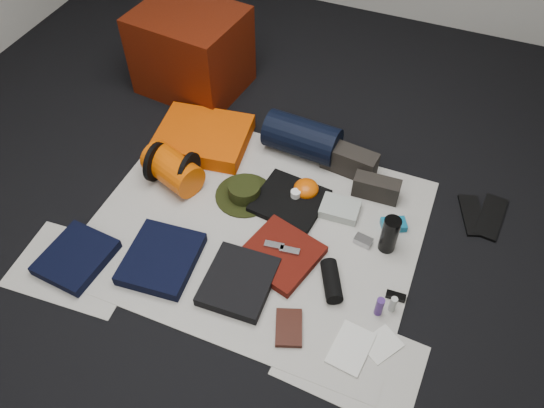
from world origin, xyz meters
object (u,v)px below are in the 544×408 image
at_px(water_bottle, 390,234).
at_px(paperback_book, 289,328).
at_px(sleeping_pad, 203,137).
at_px(navy_duffel, 302,137).
at_px(red_cabinet, 192,51).
at_px(compact_camera, 363,241).
at_px(stuff_sack, 173,169).

relative_size(water_bottle, paperback_book, 1.17).
distance_m(sleeping_pad, navy_duffel, 0.57).
bearing_deg(water_bottle, red_cabinet, 151.28).
height_order(navy_duffel, compact_camera, navy_duffel).
distance_m(stuff_sack, water_bottle, 1.17).
xyz_separation_m(compact_camera, paperback_book, (-0.17, -0.57, -0.01)).
bearing_deg(red_cabinet, sleeping_pad, -51.20).
relative_size(stuff_sack, water_bottle, 1.52).
bearing_deg(sleeping_pad, red_cabinet, 122.34).
bearing_deg(compact_camera, navy_duffel, 145.84).
distance_m(red_cabinet, paperback_book, 1.84).
bearing_deg(red_cabinet, stuff_sack, -63.59).
distance_m(sleeping_pad, stuff_sack, 0.33).
height_order(water_bottle, paperback_book, water_bottle).
xyz_separation_m(stuff_sack, navy_duffel, (0.56, 0.48, 0.02)).
bearing_deg(water_bottle, navy_duffel, 142.40).
bearing_deg(compact_camera, red_cabinet, 158.94).
height_order(sleeping_pad, stuff_sack, stuff_sack).
xyz_separation_m(stuff_sack, compact_camera, (1.06, -0.02, -0.08)).
height_order(stuff_sack, navy_duffel, navy_duffel).
relative_size(sleeping_pad, paperback_book, 2.88).
height_order(sleeping_pad, paperback_book, sleeping_pad).
relative_size(red_cabinet, navy_duffel, 1.48).
height_order(stuff_sack, water_bottle, water_bottle).
bearing_deg(paperback_book, red_cabinet, 110.29).
bearing_deg(stuff_sack, compact_camera, -0.90).
height_order(red_cabinet, paperback_book, red_cabinet).
relative_size(sleeping_pad, navy_duffel, 1.23).
relative_size(water_bottle, compact_camera, 2.38).
bearing_deg(paperback_book, stuff_sack, 126.49).
bearing_deg(sleeping_pad, stuff_sack, -91.35).
distance_m(navy_duffel, compact_camera, 0.71).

